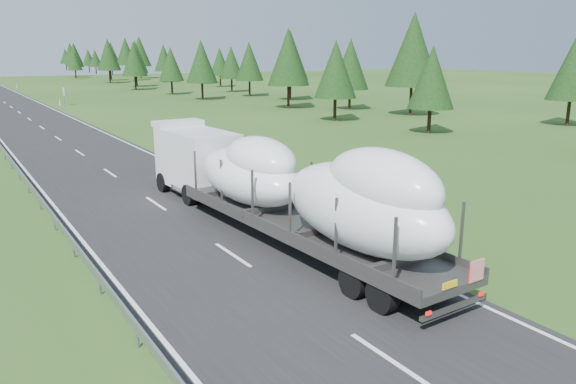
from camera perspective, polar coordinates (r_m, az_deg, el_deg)
ground at (r=15.25m, az=10.21°, el=-16.41°), size 400.00×400.00×0.00m
marker_posts at (r=165.51m, az=-26.86°, el=10.03°), size 0.13×350.08×1.00m
highway_sign at (r=91.27m, az=-21.83°, el=9.31°), size 0.08×0.90×2.60m
tree_line_right at (r=127.28m, az=-9.69°, el=13.42°), size 27.18×298.88×12.65m
boat_truck at (r=23.37m, az=-1.13°, el=1.12°), size 3.63×21.13×4.72m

